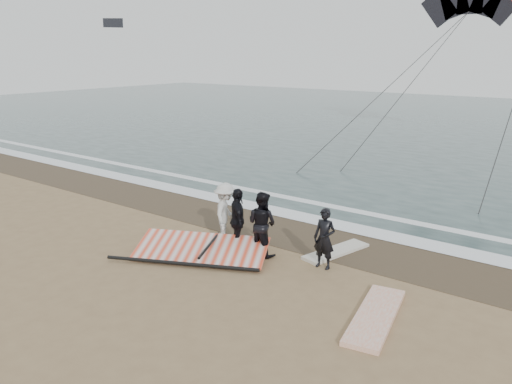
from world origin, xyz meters
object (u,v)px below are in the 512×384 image
(man_main, at_px, (324,238))
(board_cream, at_px, (336,251))
(board_white, at_px, (375,316))
(sail_rig, at_px, (203,249))

(man_main, xyz_separation_m, board_cream, (-0.19, 1.09, -0.78))
(man_main, relative_size, board_white, 0.60)
(board_cream, xyz_separation_m, sail_rig, (-2.92, -2.40, 0.15))
(board_cream, height_order, sail_rig, sail_rig)
(man_main, relative_size, board_cream, 0.75)
(man_main, distance_m, board_cream, 1.35)
(sail_rig, bearing_deg, man_main, 22.84)
(sail_rig, bearing_deg, board_cream, 39.40)
(board_cream, bearing_deg, sail_rig, -125.45)
(board_cream, relative_size, sail_rig, 0.56)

